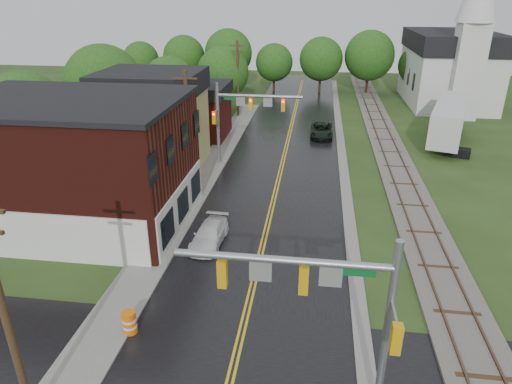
% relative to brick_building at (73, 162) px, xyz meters
% --- Properties ---
extents(main_road, '(10.00, 90.00, 0.02)m').
position_rel_brick_building_xyz_m(main_road, '(12.48, 15.00, -4.15)').
color(main_road, black).
rests_on(main_road, ground).
extents(curb_right, '(0.80, 70.00, 0.12)m').
position_rel_brick_building_xyz_m(curb_right, '(17.88, 20.00, -4.15)').
color(curb_right, gray).
rests_on(curb_right, ground).
extents(sidewalk_left, '(2.40, 50.00, 0.12)m').
position_rel_brick_building_xyz_m(sidewalk_left, '(6.28, 10.00, -4.15)').
color(sidewalk_left, gray).
rests_on(sidewalk_left, ground).
extents(brick_building, '(14.30, 10.30, 8.30)m').
position_rel_brick_building_xyz_m(brick_building, '(0.00, 0.00, 0.00)').
color(brick_building, '#46140F').
rests_on(brick_building, ground).
extents(yellow_house, '(8.00, 7.00, 6.40)m').
position_rel_brick_building_xyz_m(yellow_house, '(1.48, 11.00, -0.95)').
color(yellow_house, tan).
rests_on(yellow_house, ground).
extents(darkred_building, '(7.00, 6.00, 4.40)m').
position_rel_brick_building_xyz_m(darkred_building, '(2.48, 20.00, -1.95)').
color(darkred_building, '#3F0F0C').
rests_on(darkred_building, ground).
extents(church, '(10.40, 18.40, 20.00)m').
position_rel_brick_building_xyz_m(church, '(32.48, 38.74, 1.68)').
color(church, silver).
rests_on(church, ground).
extents(railroad, '(3.20, 80.00, 0.30)m').
position_rel_brick_building_xyz_m(railroad, '(22.48, 20.00, -4.05)').
color(railroad, '#59544C').
rests_on(railroad, ground).
extents(traffic_signal_near, '(7.34, 0.30, 7.20)m').
position_rel_brick_building_xyz_m(traffic_signal_near, '(15.96, -13.00, 0.82)').
color(traffic_signal_near, gray).
rests_on(traffic_signal_near, ground).
extents(traffic_signal_far, '(7.34, 0.43, 7.20)m').
position_rel_brick_building_xyz_m(traffic_signal_far, '(9.01, 12.00, 0.82)').
color(traffic_signal_far, gray).
rests_on(traffic_signal_far, ground).
extents(utility_pole_a, '(1.80, 0.28, 9.00)m').
position_rel_brick_building_xyz_m(utility_pole_a, '(5.68, -15.00, 0.57)').
color(utility_pole_a, '#382616').
rests_on(utility_pole_a, ground).
extents(utility_pole_b, '(1.80, 0.28, 9.00)m').
position_rel_brick_building_xyz_m(utility_pole_b, '(5.68, 7.00, 0.57)').
color(utility_pole_b, '#382616').
rests_on(utility_pole_b, ground).
extents(utility_pole_c, '(1.80, 0.28, 9.00)m').
position_rel_brick_building_xyz_m(utility_pole_c, '(5.68, 29.00, 0.57)').
color(utility_pole_c, '#382616').
rests_on(utility_pole_c, ground).
extents(tree_left_a, '(6.80, 6.80, 8.67)m').
position_rel_brick_building_xyz_m(tree_left_a, '(-7.36, 6.90, 0.96)').
color(tree_left_a, black).
rests_on(tree_left_a, ground).
extents(tree_left_b, '(7.60, 7.60, 9.69)m').
position_rel_brick_building_xyz_m(tree_left_b, '(-5.36, 16.90, 1.57)').
color(tree_left_b, black).
rests_on(tree_left_b, ground).
extents(tree_left_c, '(6.00, 6.00, 7.65)m').
position_rel_brick_building_xyz_m(tree_left_c, '(-1.36, 24.90, 0.36)').
color(tree_left_c, black).
rests_on(tree_left_c, ground).
extents(tree_left_e, '(6.40, 6.40, 8.16)m').
position_rel_brick_building_xyz_m(tree_left_e, '(3.64, 30.90, 0.66)').
color(tree_left_e, black).
rests_on(tree_left_e, ground).
extents(suv_dark, '(2.29, 4.95, 1.38)m').
position_rel_brick_building_xyz_m(suv_dark, '(15.91, 21.68, -3.46)').
color(suv_dark, black).
rests_on(suv_dark, ground).
extents(pickup_white, '(1.92, 4.26, 1.21)m').
position_rel_brick_building_xyz_m(pickup_white, '(9.23, -1.92, -3.54)').
color(pickup_white, white).
rests_on(pickup_white, ground).
extents(semi_trailer, '(6.48, 13.07, 4.01)m').
position_rel_brick_building_xyz_m(semi_trailer, '(28.63, 21.71, -1.78)').
color(semi_trailer, black).
rests_on(semi_trailer, ground).
extents(construction_barrel, '(0.75, 0.75, 1.12)m').
position_rel_brick_building_xyz_m(construction_barrel, '(7.48, -10.20, -3.59)').
color(construction_barrel, orange).
rests_on(construction_barrel, ground).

